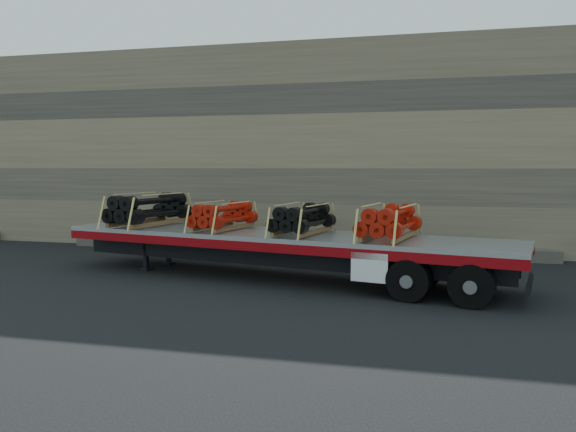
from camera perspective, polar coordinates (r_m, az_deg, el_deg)
name	(u,v)px	position (r m, az deg, el deg)	size (l,w,h in m)	color
ground	(274,281)	(14.12, -1.38, -6.62)	(120.00, 120.00, 0.00)	black
rock_wall	(322,149)	(20.19, 3.46, 6.86)	(44.00, 3.00, 7.00)	#7A6B54
trailer	(279,256)	(14.29, -0.97, -4.06)	(11.85, 2.28, 1.19)	#ACAEB3
bundle_front	(149,210)	(16.39, -13.93, 0.58)	(1.23, 2.46, 0.87)	black
bundle_midfront	(223,216)	(14.96, -6.57, -0.04)	(0.99, 1.98, 0.70)	#A71608
bundle_midrear	(303,220)	(13.88, 1.50, -0.38)	(1.00, 2.01, 0.71)	black
bundle_rear	(390,223)	(13.15, 10.27, -0.68)	(1.06, 2.12, 0.75)	#A71608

